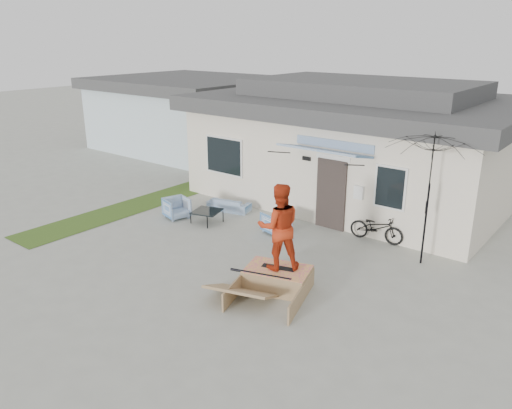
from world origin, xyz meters
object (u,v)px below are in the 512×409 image
Objects in this scene: skateboard at (278,267)px; skate_ramp at (278,278)px; armchair_left at (177,207)px; bicycle at (377,225)px; loveseat at (229,202)px; patio_umbrella at (428,197)px; coffee_table at (207,217)px; skater at (279,225)px; armchair_right at (276,221)px.

skate_ramp is at bearing -89.57° from skateboard.
armchair_left is 6.16m from bicycle.
skate_ramp is at bearing 129.35° from loveseat.
loveseat is 6.64m from patio_umbrella.
armchair_left reaches higher than coffee_table.
armchair_left is at bearing -63.46° from skater.
armchair_left is 1.02× the size of armchair_right.
loveseat is 1.76m from armchair_left.
bicycle is (4.94, 0.61, 0.21)m from loveseat.
coffee_table is 0.40× the size of skater.
loveseat is 1.30m from coffee_table.
skate_ramp is 0.27m from skateboard.
patio_umbrella is (4.11, 0.61, 1.39)m from armchair_right.
bicycle is 0.77× the size of skater.
skater is (4.40, -3.28, 1.24)m from loveseat.
armchair_left reaches higher than loveseat.
loveseat is 0.74× the size of skate_ramp.
armchair_right is (3.20, 0.94, -0.01)m from armchair_left.
armchair_left is at bearing -168.00° from patio_umbrella.
armchair_left is at bearing 105.15° from bicycle.
coffee_table is at bearing 86.05° from loveseat.
coffee_table is at bearing -70.76° from skater.
armchair_left is 3.33m from armchair_right.
patio_umbrella is at bearing -116.98° from bicycle.
armchair_right is 0.36× the size of skater.
loveseat reaches higher than coffee_table.
bicycle reaches higher than armchair_left.
bicycle is at bearing 158.40° from patio_umbrella.
coffee_table is at bearing -168.44° from patio_umbrella.
loveseat reaches higher than skate_ramp.
patio_umbrella is at bearing 40.94° from skateboard.
armchair_right is at bearing 109.67° from skate_ramp.
armchair_left is at bearing -165.38° from coffee_table.
skateboard is (4.40, -3.28, 0.22)m from loveseat.
bicycle is at bearing -53.02° from armchair_left.
skate_ramp is (4.19, -2.06, 0.04)m from coffee_table.
armchair_right is 2.26m from coffee_table.
patio_umbrella is 4.21m from skate_ramp.
patio_umbrella is 4.09m from skateboard.
skater is (5.22, -1.74, 1.15)m from armchair_left.
bicycle is 3.94m from skateboard.
coffee_table is at bearing 106.41° from bicycle.
bicycle is (4.72, 1.89, 0.30)m from coffee_table.
armchair_left is at bearing 144.85° from skateboard.
loveseat is 2.45m from armchair_right.
coffee_table is at bearing 136.69° from skate_ramp.
armchair_right is 4.38m from patio_umbrella.
bicycle is 3.99m from skate_ramp.
armchair_right is 3.36m from skateboard.
skater is (2.03, -2.68, 1.16)m from armchair_right.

